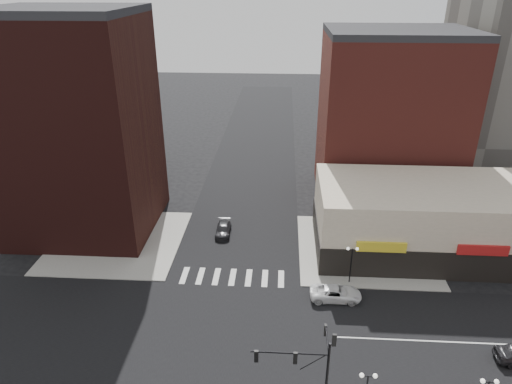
{
  "coord_description": "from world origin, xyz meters",
  "views": [
    {
      "loc": [
        4.78,
        -30.99,
        28.53
      ],
      "look_at": [
        2.51,
        6.04,
        11.0
      ],
      "focal_mm": 32.0,
      "sensor_mm": 36.0,
      "label": 1
    }
  ],
  "objects_px": {
    "traffic_signal": "(313,362)",
    "street_lamp_ne": "(352,256)",
    "street_lamp_se_a": "(367,384)",
    "white_suv": "(336,293)",
    "dark_sedan_north": "(223,229)"
  },
  "relations": [
    {
      "from": "traffic_signal",
      "to": "street_lamp_ne",
      "type": "bearing_deg",
      "value": 73.25
    },
    {
      "from": "traffic_signal",
      "to": "street_lamp_se_a",
      "type": "distance_m",
      "value": 4.12
    },
    {
      "from": "street_lamp_se_a",
      "to": "traffic_signal",
      "type": "bearing_deg",
      "value": 177.43
    },
    {
      "from": "street_lamp_ne",
      "to": "white_suv",
      "type": "distance_m",
      "value": 4.11
    },
    {
      "from": "dark_sedan_north",
      "to": "street_lamp_se_a",
      "type": "bearing_deg",
      "value": -63.18
    },
    {
      "from": "street_lamp_ne",
      "to": "dark_sedan_north",
      "type": "height_order",
      "value": "street_lamp_ne"
    },
    {
      "from": "traffic_signal",
      "to": "street_lamp_se_a",
      "type": "relative_size",
      "value": 1.87
    },
    {
      "from": "traffic_signal",
      "to": "street_lamp_ne",
      "type": "relative_size",
      "value": 1.87
    },
    {
      "from": "street_lamp_se_a",
      "to": "street_lamp_ne",
      "type": "relative_size",
      "value": 1.0
    },
    {
      "from": "traffic_signal",
      "to": "white_suv",
      "type": "distance_m",
      "value": 14.14
    },
    {
      "from": "street_lamp_ne",
      "to": "dark_sedan_north",
      "type": "bearing_deg",
      "value": 147.49
    },
    {
      "from": "street_lamp_se_a",
      "to": "dark_sedan_north",
      "type": "xyz_separation_m",
      "value": [
        -13.18,
        25.04,
        -2.68
      ]
    },
    {
      "from": "street_lamp_ne",
      "to": "street_lamp_se_a",
      "type": "bearing_deg",
      "value": -93.58
    },
    {
      "from": "street_lamp_se_a",
      "to": "white_suv",
      "type": "xyz_separation_m",
      "value": [
        -0.67,
        13.29,
        -2.6
      ]
    },
    {
      "from": "traffic_signal",
      "to": "dark_sedan_north",
      "type": "distance_m",
      "value": 26.94
    }
  ]
}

